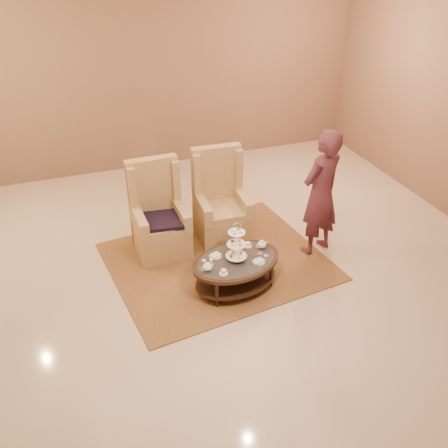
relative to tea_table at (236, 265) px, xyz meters
name	(u,v)px	position (x,y,z in m)	size (l,w,h in m)	color
ground	(222,287)	(-0.17, 0.06, -0.35)	(8.00, 8.00, 0.00)	beige
ceiling	(222,287)	(-0.17, 0.06, -0.35)	(8.00, 8.00, 0.02)	silver
wall_back	(145,73)	(-0.17, 4.06, 1.40)	(8.00, 0.04, 3.50)	#8D664C
rug	(217,261)	(-0.04, 0.60, -0.35)	(3.08, 2.67, 0.02)	olive
tea_table	(236,265)	(0.00, 0.00, 0.00)	(1.29, 1.00, 0.97)	black
armchair_left	(159,221)	(-0.69, 1.21, 0.09)	(0.72, 0.75, 1.32)	tan
armchair_right	(220,208)	(0.24, 1.26, 0.09)	(0.76, 0.78, 1.34)	tan
person	(321,194)	(1.37, 0.41, 0.55)	(0.77, 0.64, 1.82)	#50222D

